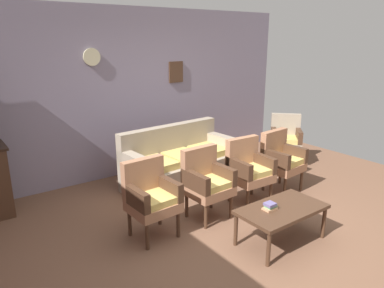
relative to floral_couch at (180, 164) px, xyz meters
The scene contains 10 objects.
ground_plane 1.74m from the floral_couch, 101.86° to the right, with size 7.68×7.68×0.00m, color brown.
wall_back_with_decor 1.45m from the floral_couch, 110.14° to the left, with size 6.40×0.09×2.70m.
floral_couch is the anchor object (origin of this frame).
armchair_near_cabinet 1.58m from the floral_couch, 136.75° to the right, with size 0.54×0.51×0.90m.
armchair_by_doorway 1.16m from the floral_couch, 107.54° to the right, with size 0.54×0.51×0.90m.
armchair_row_middle 1.17m from the floral_couch, 69.86° to the right, with size 0.54×0.52×0.90m.
armchair_near_couch_end 1.54m from the floral_couch, 44.77° to the right, with size 0.56×0.53×0.90m.
wingback_chair_by_fireplace 2.11m from the floral_couch, ahead, with size 0.71×0.71×0.90m.
coffee_table 2.07m from the floral_couch, 91.36° to the right, with size 1.00×0.56×0.42m.
book_stack_on_table 2.03m from the floral_couch, 95.32° to the right, with size 0.16×0.11×0.08m.
Camera 1 is at (-2.65, -2.74, 2.23)m, focal length 33.87 mm.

